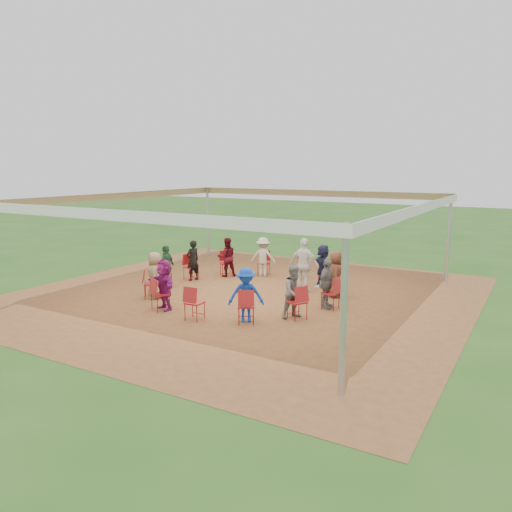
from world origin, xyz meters
The scene contains 30 objects.
ground centered at (0.00, 0.00, 0.00)m, with size 80.00×80.00×0.00m, color #29551A.
dirt_patch centered at (0.00, 0.00, 0.01)m, with size 13.00×13.00×0.00m, color brown.
tent centered at (0.00, 0.00, 2.37)m, with size 10.33×10.33×3.00m.
chair_0 centered at (2.84, -0.14, 0.45)m, with size 0.42×0.44×0.90m, color #AB1B1E, non-canonical shape.
chair_1 centered at (2.58, 1.20, 0.45)m, with size 0.42×0.44×0.90m, color #AB1B1E, non-canonical shape.
chair_2 centered at (1.73, 2.26, 0.45)m, with size 0.42×0.44×0.90m, color #AB1B1E, non-canonical shape.
chair_3 centered at (0.48, 2.80, 0.45)m, with size 0.42×0.44×0.90m, color #AB1B1E, non-canonical shape.
chair_4 centered at (-0.88, 2.70, 0.45)m, with size 0.42×0.44×0.90m, color #AB1B1E, non-canonical shape.
chair_5 centered at (-2.03, 1.99, 0.45)m, with size 0.42×0.44×0.90m, color #AB1B1E, non-canonical shape.
chair_6 centered at (-2.72, 0.81, 0.45)m, with size 0.42×0.44×0.90m, color #AB1B1E, non-canonical shape.
chair_7 centered at (-2.79, -0.54, 0.45)m, with size 0.42×0.44×0.90m, color #AB1B1E, non-canonical shape.
chair_8 centered at (-2.22, -1.78, 0.45)m, with size 0.42×0.44×0.90m, color #AB1B1E, non-canonical shape.
chair_9 centered at (-1.14, -2.60, 0.45)m, with size 0.42×0.44×0.90m, color #AB1B1E, non-canonical shape.
chair_10 centered at (0.20, -2.83, 0.45)m, with size 0.42×0.44×0.90m, color #AB1B1E, non-canonical shape.
chair_11 centered at (1.50, -2.41, 0.45)m, with size 0.42×0.44×0.90m, color #AB1B1E, non-canonical shape.
chair_12 centered at (2.45, -1.44, 0.45)m, with size 0.42×0.44×0.90m, color #AB1B1E, non-canonical shape.
person_seated_0 centered at (2.72, -0.13, 0.71)m, with size 0.82×0.42×1.40m, color slate.
person_seated_1 centered at (2.47, 1.14, 0.71)m, with size 0.68×0.38×1.40m, color brown.
person_seated_2 centered at (1.65, 2.16, 0.71)m, with size 1.30×0.48×1.40m, color #1E2245.
person_seated_3 centered at (-0.84, 2.59, 0.71)m, with size 0.90×0.45×1.40m, color #B8B5A3.
person_seated_4 centered at (-1.95, 1.90, 0.71)m, with size 0.68×0.39×1.40m, color #440913.
person_seated_5 centered at (-2.61, 0.78, 0.71)m, with size 0.51×0.33×1.40m, color black.
person_seated_6 centered at (-2.67, -0.52, 0.71)m, with size 0.82×0.42×1.40m, color #254B32.
person_seated_7 centered at (-2.12, -1.70, 0.71)m, with size 0.68×0.38×1.40m, color #8F7A57.
person_seated_8 centered at (-1.09, -2.49, 0.71)m, with size 1.30×0.48×1.40m, color #8A1872.
person_seated_9 centered at (1.43, -2.31, 0.71)m, with size 0.90×0.45×1.40m, color #123FB1.
person_seated_10 centered at (2.34, -1.38, 0.71)m, with size 0.68×0.39×1.40m, color slate.
standing_person centered at (1.39, 1.25, 0.86)m, with size 1.00×0.51×1.70m, color white.
cable_coil centered at (-0.23, 0.58, 0.02)m, with size 0.32×0.32×0.03m.
laptop centered at (2.55, -0.13, 0.66)m, with size 0.26×0.32×0.21m.
Camera 1 is at (7.80, -12.70, 3.89)m, focal length 35.00 mm.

